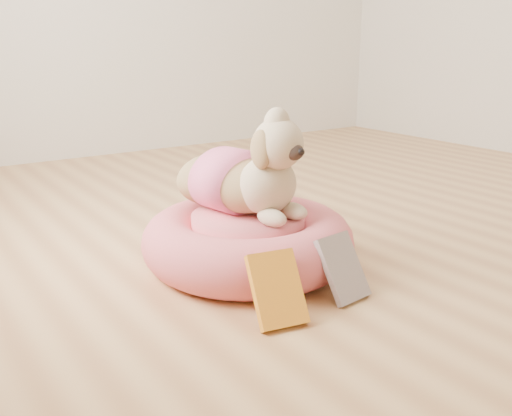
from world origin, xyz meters
TOP-DOWN VIEW (x-y plane):
  - floor at (0.00, 0.00)m, footprint 4.50×4.50m
  - pet_bed at (-0.72, -0.02)m, footprint 0.75×0.75m
  - dog at (-0.71, 0.01)m, footprint 0.45×0.58m
  - book_yellow at (-0.89, -0.41)m, footprint 0.17×0.17m
  - book_white at (-0.62, -0.40)m, footprint 0.15×0.14m

SIDE VIEW (x-z plane):
  - floor at x=0.00m, z-range 0.00..0.00m
  - pet_bed at x=-0.72m, z-range 0.00..0.19m
  - book_white at x=-0.62m, z-range 0.00..0.19m
  - book_yellow at x=-0.89m, z-range 0.00..0.20m
  - dog at x=-0.71m, z-range 0.19..0.58m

